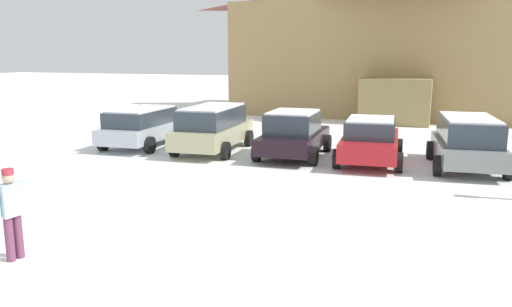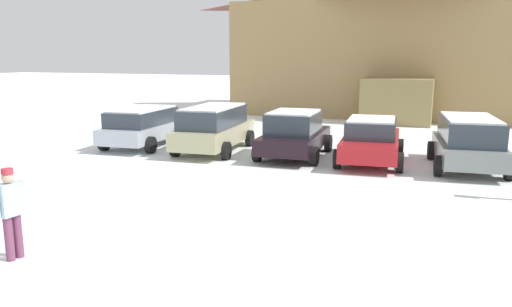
{
  "view_description": "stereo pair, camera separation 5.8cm",
  "coord_description": "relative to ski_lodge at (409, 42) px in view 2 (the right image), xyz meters",
  "views": [
    {
      "loc": [
        4.63,
        -3.87,
        3.6
      ],
      "look_at": [
        0.38,
        7.7,
        1.17
      ],
      "focal_mm": 35.0,
      "sensor_mm": 36.0,
      "label": 1
    },
    {
      "loc": [
        4.69,
        -3.85,
        3.6
      ],
      "look_at": [
        0.38,
        7.7,
        1.17
      ],
      "focal_mm": 35.0,
      "sensor_mm": 36.0,
      "label": 2
    }
  ],
  "objects": [
    {
      "name": "parked_beige_suv",
      "position": [
        -5.9,
        -15.83,
        -3.48
      ],
      "size": [
        2.4,
        4.63,
        1.73
      ],
      "color": "tan",
      "rests_on": "ground"
    },
    {
      "name": "parked_red_sedan",
      "position": [
        -0.03,
        -15.83,
        -3.62
      ],
      "size": [
        2.41,
        4.42,
        1.54
      ],
      "color": "#B11A20",
      "rests_on": "ground"
    },
    {
      "name": "ski_lodge",
      "position": [
        0.0,
        0.0,
        0.0
      ],
      "size": [
        20.88,
        11.91,
        8.73
      ],
      "color": "#9B7D4E",
      "rests_on": "ground"
    },
    {
      "name": "parked_grey_wagon",
      "position": [
        3.0,
        -15.74,
        -3.5
      ],
      "size": [
        2.51,
        4.35,
        1.69
      ],
      "color": "gray",
      "rests_on": "ground"
    },
    {
      "name": "skier_adult_in_blue_parka",
      "position": [
        -4.88,
        -26.4,
        -3.47
      ],
      "size": [
        0.3,
        0.61,
        1.67
      ],
      "color": "#6D3653",
      "rests_on": "ground"
    },
    {
      "name": "parked_silver_wagon",
      "position": [
        -8.99,
        -15.88,
        -3.57
      ],
      "size": [
        2.42,
        4.32,
        1.54
      ],
      "color": "#B5BBC8",
      "rests_on": "ground"
    },
    {
      "name": "parked_black_sedan",
      "position": [
        -2.75,
        -15.78,
        -3.57
      ],
      "size": [
        2.34,
        4.27,
        1.66
      ],
      "color": "black",
      "rests_on": "ground"
    }
  ]
}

